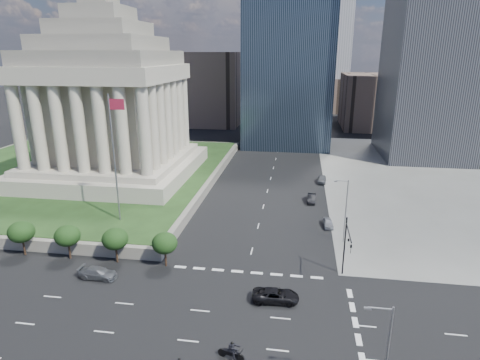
% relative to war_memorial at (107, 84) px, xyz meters
% --- Properties ---
extents(ground, '(500.00, 500.00, 0.00)m').
position_rel_war_memorial_xyz_m(ground, '(34.00, 52.00, -21.40)').
color(ground, black).
rests_on(ground, ground).
extents(sidewalk_ne, '(68.00, 90.00, 0.03)m').
position_rel_war_memorial_xyz_m(sidewalk_ne, '(80.00, 12.00, -21.38)').
color(sidewalk_ne, slate).
rests_on(sidewalk_ne, ground).
extents(plaza_terrace, '(66.00, 70.00, 1.80)m').
position_rel_war_memorial_xyz_m(plaza_terrace, '(-11.00, 2.00, -20.50)').
color(plaza_terrace, '#646156').
rests_on(plaza_terrace, ground).
extents(plaza_lawn, '(64.00, 68.00, 0.10)m').
position_rel_war_memorial_xyz_m(plaza_lawn, '(-11.00, 2.00, -19.55)').
color(plaza_lawn, '#1E3616').
rests_on(plaza_lawn, plaza_terrace).
extents(war_memorial, '(34.00, 34.00, 39.00)m').
position_rel_war_memorial_xyz_m(war_memorial, '(0.00, 0.00, 0.00)').
color(war_memorial, '#A59E8A').
rests_on(war_memorial, plaza_lawn).
extents(flagpole, '(2.52, 0.24, 20.00)m').
position_rel_war_memorial_xyz_m(flagpole, '(12.17, -24.00, -8.29)').
color(flagpole, slate).
rests_on(flagpole, plaza_lawn).
extents(tree_row, '(53.00, 4.00, 6.00)m').
position_rel_war_memorial_xyz_m(tree_row, '(-1.50, -34.00, -18.40)').
color(tree_row, black).
rests_on(tree_row, ground).
extents(midrise_glass, '(26.00, 26.00, 60.00)m').
position_rel_war_memorial_xyz_m(midrise_glass, '(36.00, 47.00, 8.60)').
color(midrise_glass, black).
rests_on(midrise_glass, ground).
extents(building_filler_ne, '(20.00, 30.00, 20.00)m').
position_rel_war_memorial_xyz_m(building_filler_ne, '(66.00, 82.00, -11.40)').
color(building_filler_ne, brown).
rests_on(building_filler_ne, ground).
extents(building_filler_nw, '(24.00, 30.00, 28.00)m').
position_rel_war_memorial_xyz_m(building_filler_nw, '(4.00, 82.00, -7.40)').
color(building_filler_nw, brown).
rests_on(building_filler_nw, ground).
extents(traffic_signal_ne, '(0.30, 5.74, 8.00)m').
position_rel_war_memorial_xyz_m(traffic_signal_ne, '(46.50, -34.30, -16.15)').
color(traffic_signal_ne, black).
rests_on(traffic_signal_ne, ground).
extents(street_lamp_south, '(2.13, 0.22, 10.00)m').
position_rel_war_memorial_xyz_m(street_lamp_south, '(47.33, -54.00, -15.74)').
color(street_lamp_south, slate).
rests_on(street_lamp_south, ground).
extents(street_lamp_north, '(2.13, 0.22, 10.00)m').
position_rel_war_memorial_xyz_m(street_lamp_north, '(47.33, -23.00, -15.74)').
color(street_lamp_north, slate).
rests_on(street_lamp_north, ground).
extents(pickup_truck, '(5.60, 2.88, 1.51)m').
position_rel_war_memorial_xyz_m(pickup_truck, '(38.25, -39.90, -20.64)').
color(pickup_truck, black).
rests_on(pickup_truck, ground).
extents(suv_grey, '(2.22, 5.06, 1.45)m').
position_rel_war_memorial_xyz_m(suv_grey, '(15.41, -38.26, -20.68)').
color(suv_grey, '#515358').
rests_on(suv_grey, ground).
extents(parked_sedan_near, '(3.96, 1.82, 1.32)m').
position_rel_war_memorial_xyz_m(parked_sedan_near, '(45.50, -17.49, -20.74)').
color(parked_sedan_near, '#9899A0').
rests_on(parked_sedan_near, ground).
extents(parked_sedan_mid, '(1.79, 4.56, 1.48)m').
position_rel_war_memorial_xyz_m(parked_sedan_mid, '(43.00, -6.11, -20.66)').
color(parked_sedan_mid, black).
rests_on(parked_sedan_mid, ground).
extents(parked_sedan_far, '(2.22, 4.66, 1.54)m').
position_rel_war_memorial_xyz_m(parked_sedan_far, '(45.50, 6.59, -20.63)').
color(parked_sedan_far, '#55585C').
rests_on(parked_sedan_far, ground).
extents(motorcycle_lead, '(2.82, 1.41, 2.03)m').
position_rel_war_memorial_xyz_m(motorcycle_lead, '(34.71, -49.80, -20.39)').
color(motorcycle_lead, black).
rests_on(motorcycle_lead, ground).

